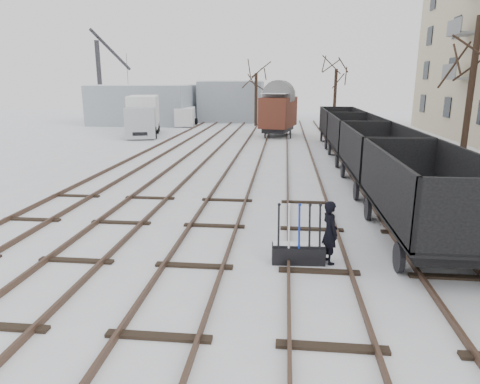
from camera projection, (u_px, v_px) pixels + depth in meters
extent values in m
plane|color=white|center=(194.00, 267.00, 10.40)|extent=(120.00, 120.00, 0.00)
cube|color=black|center=(130.00, 159.00, 24.54)|extent=(0.07, 52.00, 0.15)
cube|color=black|center=(154.00, 159.00, 24.40)|extent=(0.07, 52.00, 0.15)
cube|color=black|center=(13.00, 230.00, 12.93)|extent=(1.90, 0.20, 0.08)
cube|color=black|center=(181.00, 160.00, 24.24)|extent=(0.07, 52.00, 0.15)
cube|color=black|center=(206.00, 160.00, 24.09)|extent=(0.07, 52.00, 0.15)
cube|color=black|center=(108.00, 233.00, 12.62)|extent=(1.90, 0.20, 0.08)
cube|color=black|center=(233.00, 161.00, 23.93)|extent=(0.07, 52.00, 0.15)
cube|color=black|center=(259.00, 161.00, 23.79)|extent=(0.07, 52.00, 0.15)
cube|color=black|center=(209.00, 237.00, 12.32)|extent=(1.90, 0.20, 0.08)
cube|color=black|center=(287.00, 162.00, 23.63)|extent=(0.07, 52.00, 0.15)
cube|color=black|center=(314.00, 162.00, 23.48)|extent=(0.07, 52.00, 0.15)
cube|color=black|center=(314.00, 241.00, 12.01)|extent=(1.90, 0.20, 0.08)
cube|color=black|center=(342.00, 163.00, 23.33)|extent=(0.07, 52.00, 0.15)
cube|color=black|center=(369.00, 163.00, 23.18)|extent=(0.07, 52.00, 0.15)
cube|color=black|center=(424.00, 245.00, 11.71)|extent=(1.90, 0.20, 0.08)
cube|color=#96A1AA|center=(144.00, 105.00, 45.88)|extent=(10.00, 8.00, 4.00)
cube|color=white|center=(143.00, 85.00, 45.37)|extent=(9.80, 7.84, 0.10)
cube|color=#96A1AA|center=(232.00, 101.00, 48.77)|extent=(7.00, 6.00, 4.40)
cube|color=white|center=(232.00, 81.00, 48.21)|extent=(6.86, 5.88, 0.10)
cube|color=black|center=(298.00, 254.00, 10.59)|extent=(1.32, 0.49, 0.44)
cube|color=black|center=(299.00, 245.00, 10.53)|extent=(1.31, 0.37, 0.06)
cube|color=white|center=(299.00, 244.00, 10.52)|extent=(1.26, 0.32, 0.03)
cylinder|color=black|center=(279.00, 226.00, 10.43)|extent=(0.07, 0.32, 1.08)
cylinder|color=silver|center=(289.00, 226.00, 10.42)|extent=(0.07, 0.32, 1.08)
cylinder|color=#0C28A4|center=(299.00, 227.00, 10.40)|extent=(0.07, 0.32, 1.08)
cylinder|color=black|center=(310.00, 227.00, 10.39)|extent=(0.07, 0.32, 1.08)
cylinder|color=black|center=(320.00, 227.00, 10.38)|extent=(0.07, 0.32, 1.08)
imported|color=black|center=(330.00, 232.00, 10.46)|extent=(0.56, 0.68, 1.59)
cube|color=black|center=(424.00, 220.00, 11.78)|extent=(1.99, 5.47, 0.41)
cube|color=black|center=(425.00, 213.00, 11.72)|extent=(2.49, 6.22, 0.12)
cube|color=black|center=(383.00, 182.00, 11.64)|extent=(0.10, 6.22, 1.66)
cube|color=black|center=(475.00, 185.00, 11.40)|extent=(0.10, 6.22, 1.66)
cube|color=white|center=(425.00, 209.00, 11.70)|extent=(2.24, 5.97, 0.06)
cylinder|color=black|center=(399.00, 257.00, 10.05)|extent=(0.12, 0.73, 0.73)
cylinder|color=black|center=(441.00, 211.00, 13.65)|extent=(0.12, 0.73, 0.73)
cube|color=black|center=(377.00, 173.00, 17.94)|extent=(1.99, 5.47, 0.41)
cube|color=black|center=(377.00, 168.00, 17.89)|extent=(2.49, 6.22, 0.12)
cube|color=black|center=(350.00, 148.00, 17.80)|extent=(0.10, 6.22, 1.66)
cube|color=black|center=(409.00, 149.00, 17.56)|extent=(0.10, 6.22, 1.66)
cube|color=white|center=(377.00, 165.00, 17.86)|extent=(2.24, 5.97, 0.06)
cylinder|color=black|center=(356.00, 191.00, 16.22)|extent=(0.12, 0.73, 0.73)
cylinder|color=black|center=(393.00, 171.00, 19.82)|extent=(0.12, 0.73, 0.73)
cube|color=black|center=(354.00, 149.00, 24.10)|extent=(1.99, 5.47, 0.41)
cube|color=black|center=(354.00, 146.00, 24.05)|extent=(2.49, 6.22, 0.12)
cube|color=black|center=(333.00, 131.00, 23.96)|extent=(0.10, 6.22, 1.66)
cube|color=black|center=(377.00, 131.00, 23.72)|extent=(0.10, 6.22, 1.66)
cube|color=white|center=(354.00, 144.00, 24.02)|extent=(2.24, 5.97, 0.06)
cylinder|color=black|center=(337.00, 161.00, 22.38)|extent=(0.12, 0.73, 0.73)
cylinder|color=black|center=(368.00, 150.00, 25.98)|extent=(0.12, 0.73, 0.73)
cube|color=black|center=(340.00, 136.00, 30.26)|extent=(1.99, 5.47, 0.41)
cube|color=black|center=(340.00, 133.00, 30.21)|extent=(2.49, 6.22, 0.12)
cube|color=black|center=(324.00, 121.00, 30.13)|extent=(0.10, 6.22, 1.66)
cube|color=black|center=(358.00, 121.00, 29.88)|extent=(0.10, 6.22, 1.66)
cube|color=white|center=(340.00, 131.00, 30.19)|extent=(2.24, 5.97, 0.06)
cylinder|color=black|center=(326.00, 144.00, 28.54)|extent=(0.12, 0.73, 0.73)
cylinder|color=black|center=(352.00, 137.00, 32.14)|extent=(0.12, 0.73, 0.73)
cube|color=black|center=(278.00, 129.00, 35.39)|extent=(2.59, 4.32, 0.37)
cube|color=#522218|center=(278.00, 112.00, 35.04)|extent=(3.13, 4.95, 2.38)
cube|color=white|center=(279.00, 93.00, 34.67)|extent=(2.87, 4.68, 0.04)
cylinder|color=black|center=(265.00, 134.00, 34.15)|extent=(0.11, 0.64, 0.64)
cylinder|color=black|center=(290.00, 130.00, 36.77)|extent=(0.11, 0.64, 0.64)
cube|color=black|center=(144.00, 129.00, 35.98)|extent=(2.78, 7.22, 0.28)
cube|color=#A6ABB0|center=(132.00, 123.00, 33.26)|extent=(2.64, 2.36, 2.35)
cube|color=silver|center=(146.00, 112.00, 36.37)|extent=(3.44, 5.31, 2.64)
cube|color=white|center=(145.00, 96.00, 36.03)|extent=(3.37, 5.21, 0.04)
cylinder|color=black|center=(121.00, 133.00, 33.74)|extent=(0.28, 0.94, 0.94)
cylinder|color=black|center=(165.00, 127.00, 38.43)|extent=(0.28, 0.94, 0.94)
cube|color=silver|center=(185.00, 116.00, 43.64)|extent=(2.36, 4.36, 1.70)
cube|color=white|center=(185.00, 108.00, 43.42)|extent=(2.30, 4.26, 0.04)
cylinder|color=black|center=(174.00, 124.00, 42.60)|extent=(0.21, 0.66, 0.66)
cylinder|color=black|center=(196.00, 121.00, 44.98)|extent=(0.21, 0.66, 0.66)
cube|color=#28282D|center=(103.00, 121.00, 44.02)|extent=(2.45, 2.45, 0.83)
cylinder|color=#28282D|center=(100.00, 84.00, 43.08)|extent=(0.46, 0.46, 8.34)
cylinder|color=#28282D|center=(105.00, 50.00, 44.06)|extent=(2.32, 5.02, 3.84)
cylinder|color=black|center=(115.00, 76.00, 46.79)|extent=(0.04, 0.04, 4.69)
cylinder|color=black|center=(470.00, 97.00, 20.27)|extent=(0.30, 0.30, 7.30)
cylinder|color=black|center=(256.00, 100.00, 43.08)|extent=(0.30, 0.30, 5.20)
cylinder|color=black|center=(335.00, 98.00, 42.02)|extent=(0.30, 0.30, 5.59)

